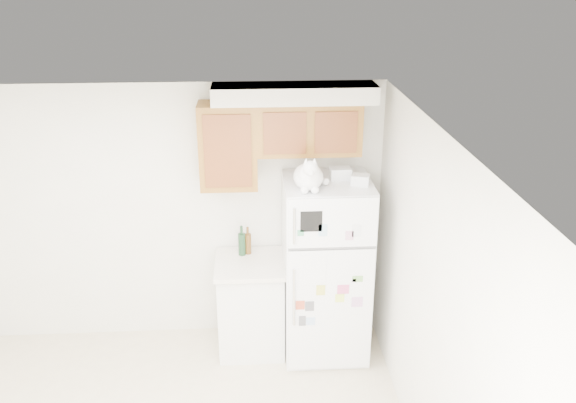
{
  "coord_description": "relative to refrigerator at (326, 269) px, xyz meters",
  "views": [
    {
      "loc": [
        0.7,
        -3.28,
        3.5
      ],
      "look_at": [
        1.0,
        1.55,
        1.55
      ],
      "focal_mm": 38.0,
      "sensor_mm": 36.0,
      "label": 1
    }
  ],
  "objects": [
    {
      "name": "refrigerator",
      "position": [
        0.0,
        0.0,
        0.0
      ],
      "size": [
        0.76,
        0.78,
        1.7
      ],
      "color": "white",
      "rests_on": "ground_plane"
    },
    {
      "name": "storage_box_front",
      "position": [
        0.26,
        -0.09,
        0.89
      ],
      "size": [
        0.18,
        0.15,
        0.09
      ],
      "primitive_type": "cube",
      "rotation": [
        0.0,
        0.0,
        -0.3
      ],
      "color": "white",
      "rests_on": "refrigerator"
    },
    {
      "name": "storage_box_back",
      "position": [
        0.12,
        0.08,
        0.9
      ],
      "size": [
        0.18,
        0.14,
        0.1
      ],
      "primitive_type": "cube",
      "rotation": [
        0.0,
        0.0,
        0.03
      ],
      "color": "white",
      "rests_on": "refrigerator"
    },
    {
      "name": "cat",
      "position": [
        -0.18,
        -0.17,
        0.97
      ],
      "size": [
        0.31,
        0.45,
        0.32
      ],
      "color": "white",
      "rests_on": "refrigerator"
    },
    {
      "name": "room_shell",
      "position": [
        -1.23,
        -1.36,
        0.82
      ],
      "size": [
        3.84,
        4.04,
        2.52
      ],
      "color": "white",
      "rests_on": "ground_plane"
    },
    {
      "name": "bottle_green",
      "position": [
        -0.76,
        0.21,
        0.21
      ],
      "size": [
        0.07,
        0.07,
        0.29
      ],
      "primitive_type": null,
      "color": "#19381E",
      "rests_on": "base_counter"
    },
    {
      "name": "bottle_amber",
      "position": [
        -0.71,
        0.23,
        0.2
      ],
      "size": [
        0.06,
        0.06,
        0.27
      ],
      "primitive_type": null,
      "color": "#593814",
      "rests_on": "base_counter"
    },
    {
      "name": "base_counter",
      "position": [
        -0.69,
        0.07,
        -0.39
      ],
      "size": [
        0.64,
        0.64,
        0.92
      ],
      "color": "white",
      "rests_on": "ground_plane"
    }
  ]
}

